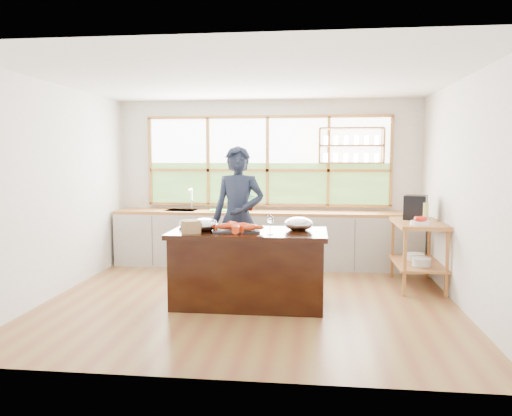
% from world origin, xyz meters
% --- Properties ---
extents(ground_plane, '(5.00, 5.00, 0.00)m').
position_xyz_m(ground_plane, '(0.00, 0.00, 0.00)').
color(ground_plane, olive).
extents(room_shell, '(5.02, 4.52, 2.71)m').
position_xyz_m(room_shell, '(0.02, 0.51, 1.75)').
color(room_shell, silver).
rests_on(room_shell, ground_plane).
extents(back_counter, '(4.90, 0.63, 0.90)m').
position_xyz_m(back_counter, '(-0.02, 1.94, 0.45)').
color(back_counter, '#B0AEA5').
rests_on(back_counter, ground_plane).
extents(right_shelf_unit, '(0.62, 1.10, 0.90)m').
position_xyz_m(right_shelf_unit, '(2.19, 0.89, 0.60)').
color(right_shelf_unit, '#A75731').
rests_on(right_shelf_unit, ground_plane).
extents(island, '(1.85, 0.90, 0.90)m').
position_xyz_m(island, '(0.00, -0.20, 0.45)').
color(island, black).
rests_on(island, ground_plane).
extents(cook, '(0.76, 0.55, 1.92)m').
position_xyz_m(cook, '(-0.23, 0.48, 0.96)').
color(cook, '#181F32').
rests_on(cook, ground_plane).
extents(potted_plant, '(0.18, 0.16, 0.29)m').
position_xyz_m(potted_plant, '(-0.26, 2.00, 1.05)').
color(potted_plant, slate).
rests_on(potted_plant, back_counter).
extents(cutting_board, '(0.45, 0.37, 0.01)m').
position_xyz_m(cutting_board, '(-0.72, 1.94, 0.91)').
color(cutting_board, green).
rests_on(cutting_board, back_counter).
extents(espresso_machine, '(0.38, 0.39, 0.34)m').
position_xyz_m(espresso_machine, '(2.19, 1.15, 1.07)').
color(espresso_machine, black).
rests_on(espresso_machine, right_shelf_unit).
extents(wine_bottle, '(0.09, 0.09, 0.27)m').
position_xyz_m(wine_bottle, '(2.24, 0.73, 1.04)').
color(wine_bottle, tan).
rests_on(wine_bottle, right_shelf_unit).
extents(fruit_bowl, '(0.26, 0.26, 0.11)m').
position_xyz_m(fruit_bowl, '(2.14, 0.57, 0.94)').
color(fruit_bowl, silver).
rests_on(fruit_bowl, right_shelf_unit).
extents(slate_board, '(0.60, 0.48, 0.02)m').
position_xyz_m(slate_board, '(-0.14, -0.24, 0.91)').
color(slate_board, black).
rests_on(slate_board, island).
extents(lobster_pile, '(0.52, 0.48, 0.08)m').
position_xyz_m(lobster_pile, '(-0.12, -0.27, 0.96)').
color(lobster_pile, red).
rests_on(lobster_pile, slate_board).
extents(mixing_bowl_left, '(0.33, 0.33, 0.16)m').
position_xyz_m(mixing_bowl_left, '(-0.53, -0.22, 0.97)').
color(mixing_bowl_left, '#B6B7BD').
rests_on(mixing_bowl_left, island).
extents(mixing_bowl_right, '(0.34, 0.34, 0.17)m').
position_xyz_m(mixing_bowl_right, '(0.59, -0.05, 0.97)').
color(mixing_bowl_right, '#B6B7BD').
rests_on(mixing_bowl_right, island).
extents(wine_glass, '(0.08, 0.08, 0.22)m').
position_xyz_m(wine_glass, '(0.28, -0.45, 1.06)').
color(wine_glass, silver).
rests_on(wine_glass, island).
extents(wicker_basket, '(0.23, 0.23, 0.15)m').
position_xyz_m(wicker_basket, '(-0.64, -0.43, 0.97)').
color(wicker_basket, '#A18047').
rests_on(wicker_basket, island).
extents(parchment_roll, '(0.20, 0.31, 0.08)m').
position_xyz_m(parchment_roll, '(-0.82, -0.07, 0.94)').
color(parchment_roll, silver).
rests_on(parchment_roll, island).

